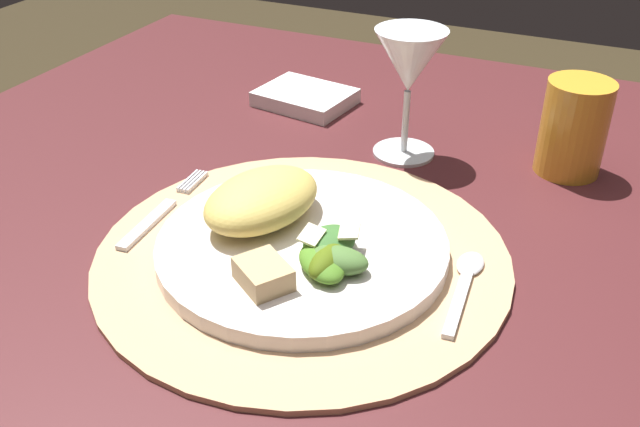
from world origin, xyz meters
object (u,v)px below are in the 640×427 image
(dining_table, at_px, (338,330))
(wine_glass, at_px, (409,66))
(spoon, at_px, (466,278))
(fork, at_px, (161,211))
(dinner_plate, at_px, (298,245))
(napkin, at_px, (305,97))
(amber_tumbler, at_px, (574,128))

(dining_table, height_order, wine_glass, wine_glass)
(dining_table, height_order, spoon, spoon)
(fork, xyz_separation_m, spoon, (0.31, 0.02, 0.00))
(dinner_plate, bearing_deg, wine_glass, 85.06)
(fork, height_order, napkin, napkin)
(dining_table, relative_size, fork, 7.03)
(napkin, height_order, wine_glass, wine_glass)
(napkin, distance_m, amber_tumbler, 0.36)
(dinner_plate, height_order, wine_glass, wine_glass)
(wine_glass, distance_m, amber_tumbler, 0.19)
(spoon, distance_m, napkin, 0.43)
(dining_table, distance_m, dinner_plate, 0.20)
(dining_table, relative_size, spoon, 9.04)
(dinner_plate, distance_m, amber_tumbler, 0.35)
(dining_table, height_order, fork, fork)
(fork, relative_size, napkin, 1.33)
(dinner_plate, relative_size, amber_tumbler, 2.53)
(dining_table, distance_m, spoon, 0.24)
(dining_table, height_order, amber_tumbler, amber_tumbler)
(dinner_plate, height_order, napkin, dinner_plate)
(dining_table, relative_size, wine_glass, 7.50)
(dinner_plate, distance_m, spoon, 0.16)
(napkin, height_order, amber_tumbler, amber_tumbler)
(dining_table, bearing_deg, amber_tumbler, 43.78)
(dinner_plate, xyz_separation_m, napkin, (-0.15, 0.33, -0.00))
(spoon, height_order, wine_glass, wine_glass)
(napkin, bearing_deg, wine_glass, -26.36)
(dinner_plate, bearing_deg, amber_tumbler, 54.15)
(dining_table, height_order, dinner_plate, dinner_plate)
(fork, height_order, amber_tumbler, amber_tumbler)
(napkin, bearing_deg, dining_table, -56.94)
(napkin, bearing_deg, spoon, -45.11)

